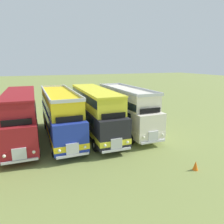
{
  "coord_description": "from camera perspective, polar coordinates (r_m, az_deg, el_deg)",
  "views": [
    {
      "loc": [
        4.55,
        -18.8,
        7.0
      ],
      "look_at": [
        11.64,
        -0.15,
        2.17
      ],
      "focal_mm": 33.16,
      "sensor_mm": 36.0,
      "label": 1
    }
  ],
  "objects": [
    {
      "name": "bus_sixth_in_row",
      "position": [
        19.77,
        -23.77,
        -0.81
      ],
      "size": [
        2.65,
        10.38,
        4.49
      ],
      "color": "maroon",
      "rests_on": "ground"
    },
    {
      "name": "bus_eighth_in_row",
      "position": [
        20.12,
        -4.63,
        0.57
      ],
      "size": [
        2.64,
        10.96,
        4.49
      ],
      "color": "black",
      "rests_on": "ground"
    },
    {
      "name": "bus_ninth_in_row",
      "position": [
        21.41,
        3.83,
        1.06
      ],
      "size": [
        2.77,
        10.34,
        4.52
      ],
      "color": "silver",
      "rests_on": "ground"
    },
    {
      "name": "cone_near_end",
      "position": [
        15.21,
        22.04,
        -13.54
      ],
      "size": [
        0.36,
        0.36,
        0.63
      ],
      "primitive_type": "cone",
      "color": "orange",
      "rests_on": "ground"
    },
    {
      "name": "bus_seventh_in_row",
      "position": [
        19.66,
        -14.1,
        -0.46
      ],
      "size": [
        2.75,
        10.8,
        4.52
      ],
      "color": "#1E339E",
      "rests_on": "ground"
    }
  ]
}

